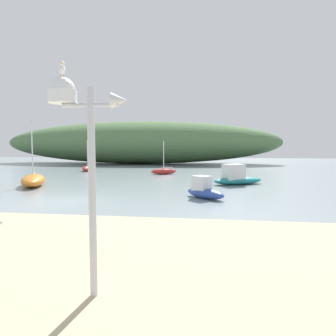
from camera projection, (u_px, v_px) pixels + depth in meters
ground_plane at (64, 201)px, 14.47m from camera, size 120.00×120.00×0.00m
distant_hill at (139, 143)px, 47.89m from camera, size 44.50×12.68×6.72m
mast_structure at (76, 122)px, 4.73m from camera, size 1.28×0.44×3.54m
seagull_on_radar at (62, 68)px, 4.69m from camera, size 0.20×0.31×0.23m
sailboat_far_right at (33, 180)px, 20.07m from camera, size 3.19×4.45×4.84m
motorboat_centre_water at (204, 190)px, 15.35m from camera, size 2.37×2.35×1.14m
sailboat_west_reach at (88, 168)px, 32.90m from camera, size 1.43×3.19×3.38m
motorboat_by_sandbar at (236, 177)px, 20.98m from camera, size 3.98×2.97×1.43m
sailboat_outer_mooring at (164, 171)px, 28.85m from camera, size 2.57×1.65×3.23m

